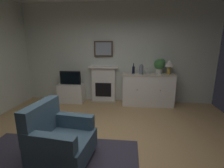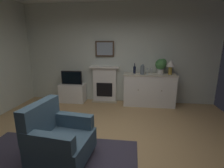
{
  "view_description": "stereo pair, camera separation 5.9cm",
  "coord_description": "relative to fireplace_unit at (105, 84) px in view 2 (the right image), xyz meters",
  "views": [
    {
      "loc": [
        0.4,
        -2.37,
        1.74
      ],
      "look_at": [
        0.07,
        0.65,
        1.0
      ],
      "focal_mm": 26.38,
      "sensor_mm": 36.0,
      "label": 1
    },
    {
      "loc": [
        0.46,
        -2.36,
        1.74
      ],
      "look_at": [
        0.07,
        0.65,
        1.0
      ],
      "focal_mm": 26.38,
      "sensor_mm": 36.0,
      "label": 2
    }
  ],
  "objects": [
    {
      "name": "ground_plane",
      "position": [
        0.38,
        -2.46,
        -0.6
      ],
      "size": [
        5.74,
        5.23,
        0.1
      ],
      "primitive_type": "cube",
      "color": "tan",
      "rests_on": "ground"
    },
    {
      "name": "wall_rear",
      "position": [
        0.38,
        0.13,
        0.9
      ],
      "size": [
        5.74,
        0.06,
        2.9
      ],
      "primitive_type": "cube",
      "color": "silver",
      "rests_on": "ground_plane"
    },
    {
      "name": "area_rug",
      "position": [
        -0.34,
        -2.85,
        -0.54
      ],
      "size": [
        2.58,
        1.45,
        0.02
      ],
      "primitive_type": "cube",
      "color": "#383342",
      "rests_on": "ground_plane"
    },
    {
      "name": "fireplace_unit",
      "position": [
        0.0,
        0.0,
        0.0
      ],
      "size": [
        0.87,
        0.3,
        1.1
      ],
      "color": "white",
      "rests_on": "ground_plane"
    },
    {
      "name": "framed_picture",
      "position": [
        0.0,
        0.05,
        1.05
      ],
      "size": [
        0.55,
        0.04,
        0.45
      ],
      "color": "#473323"
    },
    {
      "name": "sideboard_cabinet",
      "position": [
        1.32,
        -0.18,
        -0.09
      ],
      "size": [
        1.46,
        0.49,
        0.92
      ],
      "color": "white",
      "rests_on": "ground_plane"
    },
    {
      "name": "table_lamp",
      "position": [
        1.86,
        -0.18,
        0.65
      ],
      "size": [
        0.26,
        0.26,
        0.4
      ],
      "color": "#B79338",
      "rests_on": "sideboard_cabinet"
    },
    {
      "name": "wine_bottle",
      "position": [
        0.89,
        -0.13,
        0.48
      ],
      "size": [
        0.08,
        0.08,
        0.29
      ],
      "color": "black",
      "rests_on": "sideboard_cabinet"
    },
    {
      "name": "wine_glass_left",
      "position": [
        1.24,
        -0.23,
        0.49
      ],
      "size": [
        0.07,
        0.07,
        0.16
      ],
      "color": "silver",
      "rests_on": "sideboard_cabinet"
    },
    {
      "name": "wine_glass_center",
      "position": [
        1.35,
        -0.15,
        0.49
      ],
      "size": [
        0.07,
        0.07,
        0.16
      ],
      "color": "silver",
      "rests_on": "sideboard_cabinet"
    },
    {
      "name": "vase_decorative",
      "position": [
        1.1,
        -0.23,
        0.51
      ],
      "size": [
        0.11,
        0.11,
        0.28
      ],
      "color": "slate",
      "rests_on": "sideboard_cabinet"
    },
    {
      "name": "tv_cabinet",
      "position": [
        -0.97,
        -0.16,
        -0.27
      ],
      "size": [
        0.75,
        0.42,
        0.56
      ],
      "color": "white",
      "rests_on": "ground_plane"
    },
    {
      "name": "tv_set",
      "position": [
        -0.97,
        -0.19,
        0.21
      ],
      "size": [
        0.62,
        0.07,
        0.4
      ],
      "color": "black",
      "rests_on": "tv_cabinet"
    },
    {
      "name": "potted_plant_small",
      "position": [
        1.61,
        -0.13,
        0.63
      ],
      "size": [
        0.3,
        0.3,
        0.43
      ],
      "color": "beige",
      "rests_on": "sideboard_cabinet"
    },
    {
      "name": "armchair",
      "position": [
        -0.23,
        -2.76,
        -0.17
      ],
      "size": [
        0.89,
        0.86,
        0.92
      ],
      "color": "#3F596B",
      "rests_on": "ground_plane"
    }
  ]
}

